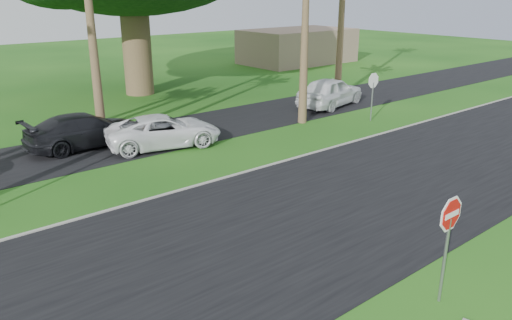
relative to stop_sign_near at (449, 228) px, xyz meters
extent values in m
plane|color=#164912|center=(-0.50, 3.00, -1.77)|extent=(120.00, 120.00, 0.00)
cube|color=black|center=(-0.50, 5.00, -1.76)|extent=(120.00, 8.00, 0.02)
cube|color=black|center=(-0.50, 15.50, -1.76)|extent=(120.00, 5.00, 0.02)
cube|color=gray|center=(-0.50, 9.05, -1.74)|extent=(120.00, 0.12, 0.06)
cylinder|color=gray|center=(0.00, 0.00, -0.77)|extent=(0.07, 0.07, 2.00)
cylinder|color=white|center=(0.00, 0.00, 0.33)|extent=(1.05, 0.02, 1.05)
cylinder|color=red|center=(0.00, 0.00, 0.33)|extent=(0.90, 0.02, 0.90)
cube|color=white|center=(0.00, 0.00, 0.33)|extent=(0.50, 0.02, 0.12)
cylinder|color=gray|center=(11.50, 11.00, -0.77)|extent=(0.07, 0.07, 2.00)
cylinder|color=white|center=(11.50, 11.00, 0.33)|extent=(1.05, 0.02, 1.05)
cylinder|color=red|center=(11.50, 11.00, 0.33)|extent=(0.90, 0.02, 0.90)
cube|color=white|center=(11.50, 11.00, 0.33)|extent=(0.50, 0.02, 0.12)
cone|color=brown|center=(-0.50, 17.00, 2.98)|extent=(0.44, 0.44, 9.50)
cone|color=brown|center=(8.50, 13.00, 2.48)|extent=(0.44, 0.44, 8.50)
cylinder|color=brown|center=(5.50, 25.00, 1.23)|extent=(1.80, 1.80, 6.00)
cube|color=gray|center=(23.50, 29.00, -0.27)|extent=(10.00, 6.00, 3.00)
imported|color=black|center=(-1.65, 15.95, -1.04)|extent=(5.12, 2.25, 1.46)
imported|color=white|center=(0.99, 13.85, -1.09)|extent=(5.33, 3.44, 1.37)
imported|color=white|center=(12.35, 14.64, -0.93)|extent=(5.29, 3.05, 1.69)
camera|label=1|loc=(-9.06, -4.70, 4.75)|focal=35.00mm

